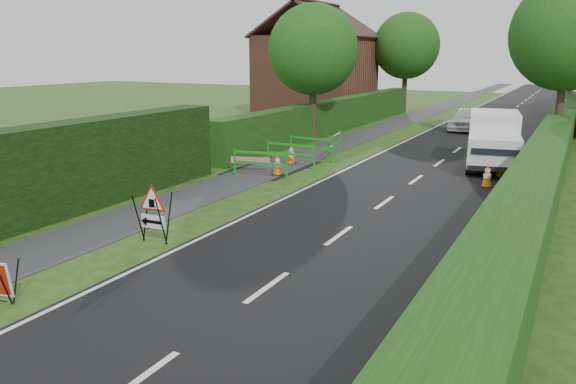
% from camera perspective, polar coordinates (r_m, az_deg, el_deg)
% --- Properties ---
extents(ground, '(120.00, 120.00, 0.00)m').
position_cam_1_polar(ground, '(11.46, -15.74, -8.82)').
color(ground, '#1F3F12').
rests_on(ground, ground).
extents(road_surface, '(6.00, 90.00, 0.02)m').
position_cam_1_polar(road_surface, '(43.06, 21.17, 7.25)').
color(road_surface, black).
rests_on(road_surface, ground).
extents(footpath, '(2.00, 90.00, 0.02)m').
position_cam_1_polar(footpath, '(44.03, 14.01, 7.90)').
color(footpath, '#2D2D30').
rests_on(footpath, ground).
extents(hedge_west_far, '(1.00, 24.00, 1.80)m').
position_cam_1_polar(hedge_west_far, '(32.36, 4.89, 6.20)').
color(hedge_west_far, '#14380F').
rests_on(hedge_west_far, ground).
extents(hedge_east, '(1.20, 50.00, 1.50)m').
position_cam_1_polar(hedge_east, '(23.97, 25.01, 2.22)').
color(hedge_east, '#14380F').
rests_on(hedge_east, ground).
extents(house_west, '(7.50, 7.40, 7.88)m').
position_cam_1_polar(house_west, '(41.44, 2.88, 11.94)').
color(house_west, brown).
rests_on(house_west, ground).
extents(tree_nw, '(4.40, 4.40, 6.70)m').
position_cam_1_polar(tree_nw, '(28.25, 2.58, 14.24)').
color(tree_nw, '#2D2116').
rests_on(tree_nw, ground).
extents(tree_ne, '(5.20, 5.20, 7.79)m').
position_cam_1_polar(tree_ne, '(29.59, 26.57, 14.17)').
color(tree_ne, '#2D2116').
rests_on(tree_ne, ground).
extents(tree_fw, '(4.80, 4.80, 7.24)m').
position_cam_1_polar(tree_fw, '(43.27, 11.95, 14.31)').
color(tree_fw, '#2D2116').
rests_on(tree_fw, ground).
extents(tree_fe, '(4.20, 4.20, 6.33)m').
position_cam_1_polar(tree_fe, '(45.57, 27.09, 12.33)').
color(tree_fe, '#2D2116').
rests_on(tree_fe, ground).
extents(triangle_sign, '(0.86, 0.86, 1.18)m').
position_cam_1_polar(triangle_sign, '(13.32, -13.73, -1.73)').
color(triangle_sign, black).
rests_on(triangle_sign, ground).
extents(works_van, '(2.53, 4.83, 2.10)m').
position_cam_1_polar(works_van, '(22.97, 20.14, 5.04)').
color(works_van, silver).
rests_on(works_van, ground).
extents(traffic_cone_0, '(0.38, 0.38, 0.79)m').
position_cam_1_polar(traffic_cone_0, '(19.69, 19.58, 1.59)').
color(traffic_cone_0, black).
rests_on(traffic_cone_0, ground).
extents(traffic_cone_1, '(0.38, 0.38, 0.79)m').
position_cam_1_polar(traffic_cone_1, '(21.53, 20.88, 2.48)').
color(traffic_cone_1, black).
rests_on(traffic_cone_1, ground).
extents(traffic_cone_2, '(0.38, 0.38, 0.79)m').
position_cam_1_polar(traffic_cone_2, '(24.44, 21.38, 3.71)').
color(traffic_cone_2, black).
rests_on(traffic_cone_2, ground).
extents(traffic_cone_3, '(0.38, 0.38, 0.79)m').
position_cam_1_polar(traffic_cone_3, '(20.37, -1.08, 2.79)').
color(traffic_cone_3, black).
rests_on(traffic_cone_3, ground).
extents(traffic_cone_4, '(0.38, 0.38, 0.79)m').
position_cam_1_polar(traffic_cone_4, '(22.51, 0.32, 3.87)').
color(traffic_cone_4, black).
rests_on(traffic_cone_4, ground).
extents(ped_barrier_0, '(2.09, 0.58, 1.00)m').
position_cam_1_polar(ped_barrier_0, '(19.80, -2.84, 3.16)').
color(ped_barrier_0, '#198E1A').
rests_on(ped_barrier_0, ground).
extents(ped_barrier_1, '(2.06, 0.35, 1.00)m').
position_cam_1_polar(ped_barrier_1, '(21.56, 0.28, 4.06)').
color(ped_barrier_1, '#198E1A').
rests_on(ped_barrier_1, ground).
extents(ped_barrier_2, '(2.08, 0.53, 1.00)m').
position_cam_1_polar(ped_barrier_2, '(23.13, 2.40, 4.73)').
color(ped_barrier_2, '#198E1A').
rests_on(ped_barrier_2, ground).
extents(ped_barrier_3, '(0.68, 2.09, 1.00)m').
position_cam_1_polar(ped_barrier_3, '(23.92, 4.77, 5.00)').
color(ped_barrier_3, '#198E1A').
rests_on(ped_barrier_3, ground).
extents(redwhite_plank, '(1.45, 0.45, 0.25)m').
position_cam_1_polar(redwhite_plank, '(21.03, -3.85, 2.03)').
color(redwhite_plank, red).
rests_on(redwhite_plank, ground).
extents(hatchback_car, '(1.57, 3.89, 1.32)m').
position_cam_1_polar(hatchback_car, '(34.00, 17.69, 7.10)').
color(hatchback_car, white).
rests_on(hatchback_car, ground).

